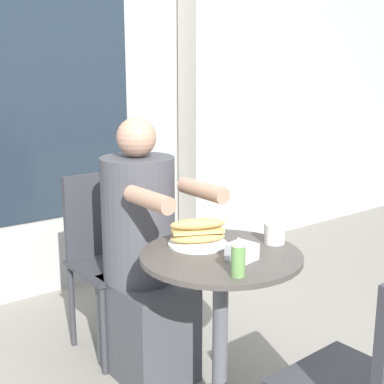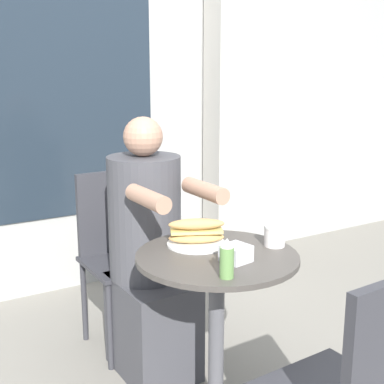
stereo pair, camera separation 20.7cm
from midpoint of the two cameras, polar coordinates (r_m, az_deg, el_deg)
storefront_wall at (r=3.33m, az=-17.62°, el=12.96°), size 8.00×0.09×2.80m
lattice_pillar at (r=3.68m, az=-0.87°, el=10.41°), size 0.21×0.21×2.40m
cafe_table at (r=2.06m, az=0.13°, el=-11.74°), size 0.61×0.61×0.70m
diner_chair at (r=2.70m, az=-11.33°, el=-5.56°), size 0.38×0.38×0.87m
seated_diner at (r=2.41m, az=-7.68°, el=-7.94°), size 0.33×0.58×1.17m
empty_chair_across at (r=1.65m, az=16.05°, el=-18.54°), size 0.40×0.40×0.87m
sandwich_on_plate at (r=2.07m, az=-2.26°, el=-4.53°), size 0.23×0.23×0.11m
drink_cup at (r=2.10m, az=6.02°, el=-4.40°), size 0.09×0.09×0.08m
napkin_box at (r=1.92m, az=2.26°, el=-6.44°), size 0.10×0.10×0.06m
condiment_bottle at (r=1.76m, az=1.58°, el=-7.04°), size 0.05×0.05×0.14m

